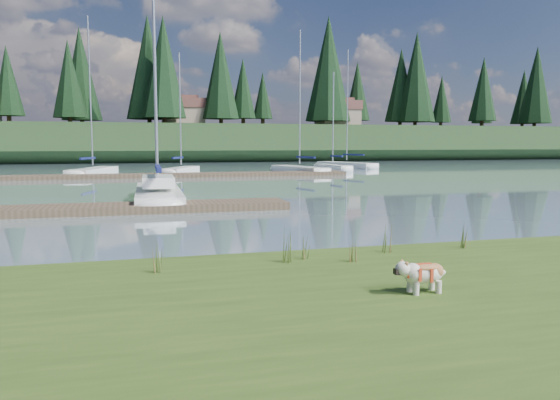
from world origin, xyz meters
name	(u,v)px	position (x,y,z in m)	size (l,w,h in m)	color
ground	(157,178)	(0.00, 30.00, 0.00)	(200.00, 200.00, 0.00)	#7E99A8
bank	(303,335)	(0.00, -6.00, 0.17)	(60.00, 9.00, 0.35)	#364F19
ridge	(142,144)	(0.00, 73.00, 2.50)	(200.00, 20.00, 5.00)	#1D3218
bulldog	(423,272)	(2.18, -5.18, 0.67)	(0.83, 0.37, 0.51)	silver
sailboat_main	(158,191)	(-0.82, 13.28, 0.42)	(2.17, 9.60, 13.66)	white
dock_near	(77,210)	(-4.00, 9.00, 0.15)	(16.00, 2.00, 0.30)	#4C3D2C
dock_far	(184,175)	(2.00, 30.00, 0.15)	(26.00, 2.20, 0.30)	#4C3D2C
sailboat_bg_1	(96,170)	(-4.71, 35.75, 0.33)	(4.18, 8.83, 12.91)	white
sailboat_bg_2	(184,170)	(2.47, 34.98, 0.33)	(4.04, 6.65, 10.24)	white
sailboat_bg_3	(295,169)	(12.24, 34.03, 0.32)	(3.54, 8.64, 12.41)	white
sailboat_bg_4	(330,167)	(16.50, 36.59, 0.33)	(2.05, 6.30, 9.34)	white
sailboat_bg_5	(342,164)	(20.12, 42.55, 0.32)	(4.64, 8.86, 12.48)	white
weed_0	(285,247)	(0.76, -2.56, 0.65)	(0.17, 0.14, 0.72)	#475B23
weed_1	(305,249)	(1.20, -2.43, 0.56)	(0.17, 0.14, 0.50)	#475B23
weed_2	(389,240)	(3.09, -2.25, 0.61)	(0.17, 0.14, 0.62)	#475B23
weed_3	(158,257)	(-1.64, -2.71, 0.61)	(0.17, 0.14, 0.63)	#475B23
weed_4	(350,251)	(1.96, -2.88, 0.56)	(0.17, 0.14, 0.50)	#475B23
weed_5	(466,237)	(4.92, -2.27, 0.60)	(0.17, 0.14, 0.59)	#475B23
mud_lip	(237,268)	(0.00, -1.60, 0.07)	(60.00, 0.50, 0.14)	#33281C
conifer_3	(69,79)	(-10.00, 72.00, 11.74)	(4.84, 4.84, 12.25)	#382619
conifer_4	(164,67)	(3.00, 66.00, 13.09)	(6.16, 6.16, 15.10)	#382619
conifer_5	(243,89)	(15.00, 70.00, 10.83)	(3.96, 3.96, 10.35)	#382619
conifer_6	(328,69)	(28.00, 68.00, 13.99)	(7.04, 7.04, 17.00)	#382619
conifer_7	(401,85)	(42.00, 71.00, 12.19)	(5.28, 5.28, 13.20)	#382619
conifer_8	(483,89)	(55.00, 67.00, 11.51)	(4.62, 4.62, 11.77)	#382619
conifer_9	(536,85)	(68.00, 70.00, 12.87)	(5.94, 5.94, 14.62)	#382619
house_1	(183,111)	(6.00, 71.00, 7.31)	(6.30, 5.30, 4.65)	gray
house_2	(338,113)	(30.00, 69.00, 7.31)	(6.30, 5.30, 4.65)	gray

